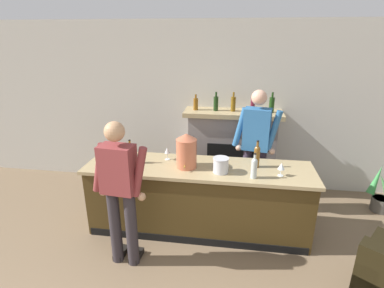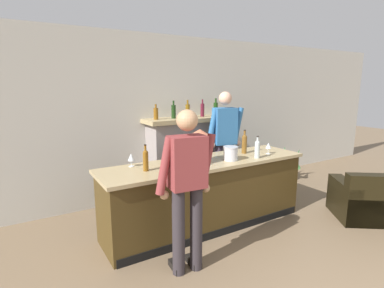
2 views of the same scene
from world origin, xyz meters
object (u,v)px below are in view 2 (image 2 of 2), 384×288
Objects in this scene: ice_bucket_steel at (231,153)px; wine_glass_mid_counter at (172,153)px; armchair_black at (370,202)px; wine_bottle_chardonnay_pale at (244,143)px; person_customer at (187,186)px; person_bartender at (225,142)px; wine_bottle_cabernet_heavy at (146,159)px; wine_glass_near_bucket at (268,146)px; fireplace_stone at (188,156)px; wine_glass_back_row at (131,157)px; copper_dispenser at (200,146)px; wine_bottle_burgundy_dark at (257,148)px; potted_plant_corner at (291,165)px.

ice_bucket_steel reaches higher than wine_glass_mid_counter.
wine_bottle_chardonnay_pale reaches higher than armchair_black.
wine_glass_mid_counter reaches higher than armchair_black.
person_customer is at bearing -150.19° from wine_bottle_chardonnay_pale.
person_customer is 0.93× the size of person_bartender.
wine_bottle_cabernet_heavy is at bearing -157.74° from wine_glass_mid_counter.
wine_glass_mid_counter is at bearing 168.64° from wine_glass_near_bucket.
ice_bucket_steel reaches higher than armchair_black.
person_customer reaches higher than wine_glass_near_bucket.
wine_glass_mid_counter is at bearing -129.12° from fireplace_stone.
fireplace_stone is at bearing 106.50° from wine_bottle_chardonnay_pale.
armchair_black is at bearing -6.17° from person_customer.
wine_glass_near_bucket is at bearing -11.36° from wine_glass_mid_counter.
ice_bucket_steel is 1.19× the size of wine_glass_back_row.
ice_bucket_steel is (1.04, 0.62, 0.08)m from person_customer.
wine_glass_near_bucket is 2.00m from wine_glass_back_row.
ice_bucket_steel reaches higher than wine_glass_near_bucket.
wine_bottle_chardonnay_pale is (0.43, 0.23, 0.06)m from ice_bucket_steel.
wine_bottle_cabernet_heavy is 0.91× the size of wine_bottle_chardonnay_pale.
person_bartender is 5.19× the size of wine_bottle_chardonnay_pale.
fireplace_stone is 8.56× the size of ice_bucket_steel.
person_bartender reaches higher than ice_bucket_steel.
person_customer reaches higher than wine_glass_back_row.
person_customer is 1.04m from wine_glass_back_row.
copper_dispenser is 0.75m from wine_bottle_cabernet_heavy.
wine_glass_back_row is (-0.21, 1.01, 0.11)m from person_customer.
wine_glass_near_bucket is (0.26, -0.71, 0.03)m from person_bartender.
wine_glass_mid_counter is at bearing 145.21° from copper_dispenser.
ice_bucket_steel is at bearing -22.08° from wine_glass_mid_counter.
copper_dispenser is (-0.88, -0.63, 0.14)m from person_bartender.
fireplace_stone is at bearing 34.54° from wine_glass_back_row.
wine_glass_mid_counter is 0.53m from wine_glass_back_row.
wine_glass_back_row reaches higher than wine_glass_near_bucket.
wine_bottle_cabernet_heavy is at bearing 172.32° from wine_bottle_burgundy_dark.
wine_bottle_chardonnay_pale is at bearing 27.41° from ice_bucket_steel.
ice_bucket_steel is 0.71m from wine_glass_near_bucket.
wine_bottle_cabernet_heavy is at bearing 178.24° from copper_dispenser.
wine_glass_mid_counter is (0.45, 0.18, -0.02)m from wine_bottle_cabernet_heavy.
ice_bucket_steel is 0.40m from wine_bottle_burgundy_dark.
wine_bottle_chardonnay_pale is at bearing -5.58° from wine_glass_back_row.
armchair_black is 2.01m from wine_bottle_chardonnay_pale.
wine_glass_back_row is (-0.52, 0.09, -0.01)m from wine_glass_mid_counter.
person_bartender is 11.13× the size of wine_glass_near_bucket.
wine_glass_back_row is (-3.63, -0.58, 0.75)m from potted_plant_corner.
person_bartender reaches higher than wine_glass_back_row.
copper_dispenser reaches higher than wine_bottle_burgundy_dark.
copper_dispenser is 1.44× the size of wine_bottle_burgundy_dark.
fireplace_stone is 3.80× the size of copper_dispenser.
armchair_black is 2.66m from copper_dispenser.
wine_bottle_burgundy_dark is 1.72m from wine_glass_back_row.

